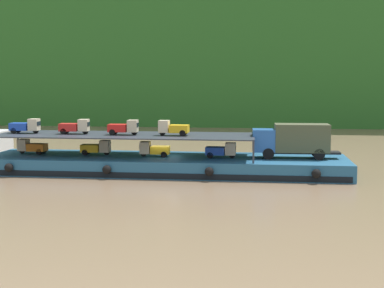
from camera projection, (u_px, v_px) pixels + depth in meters
ground_plane at (165, 173)px, 50.40m from camera, size 400.00×400.00×0.00m
hillside_far_bank at (217, 4)px, 111.19m from camera, size 117.84×33.87×42.71m
cargo_barge at (165, 165)px, 50.29m from camera, size 33.18×8.22×1.50m
covered_lorry at (293, 140)px, 49.00m from camera, size 7.90×2.44×3.10m
cargo_rack at (125, 135)px, 50.45m from camera, size 23.98×6.80×2.00m
mini_truck_lower_stern at (32, 147)px, 52.10m from camera, size 2.79×1.29×1.38m
mini_truck_lower_aft at (96, 148)px, 51.29m from camera, size 2.77×1.26×1.38m
mini_truck_lower_mid at (154, 149)px, 50.08m from camera, size 2.77×1.25×1.38m
mini_truck_lower_fore at (221, 150)px, 49.34m from camera, size 2.77×1.25×1.38m
mini_truck_upper_stern at (25, 126)px, 51.55m from camera, size 2.76×1.24×1.38m
mini_truck_upper_mid at (75, 127)px, 50.90m from camera, size 2.79×1.29×1.38m
mini_truck_upper_fore at (124, 127)px, 50.02m from camera, size 2.76×1.23×1.38m
mini_truck_upper_bow at (173, 128)px, 49.37m from camera, size 2.78×1.27×1.38m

